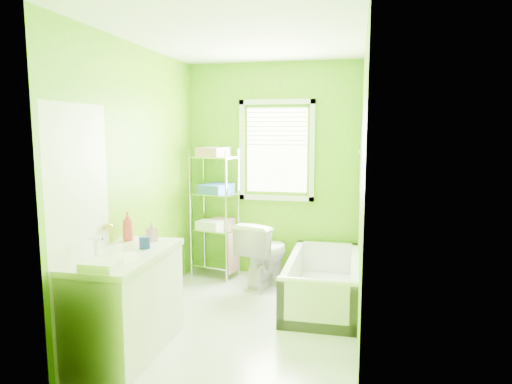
% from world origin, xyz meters
% --- Properties ---
extents(ground, '(2.90, 2.90, 0.00)m').
position_xyz_m(ground, '(0.00, 0.00, 0.00)').
color(ground, silver).
rests_on(ground, ground).
extents(room_envelope, '(2.14, 2.94, 2.62)m').
position_xyz_m(room_envelope, '(0.00, 0.00, 1.55)').
color(room_envelope, '#5EA407').
rests_on(room_envelope, ground).
extents(window, '(0.92, 0.05, 1.22)m').
position_xyz_m(window, '(0.05, 1.42, 1.61)').
color(window, white).
rests_on(window, ground).
extents(door, '(0.09, 0.80, 2.00)m').
position_xyz_m(door, '(-1.04, -1.00, 1.00)').
color(door, white).
rests_on(door, ground).
extents(right_wall_decor, '(0.04, 1.48, 1.17)m').
position_xyz_m(right_wall_decor, '(1.04, -0.02, 1.32)').
color(right_wall_decor, '#47080A').
rests_on(right_wall_decor, ground).
extents(bathtub, '(0.72, 1.54, 0.50)m').
position_xyz_m(bathtub, '(0.69, 0.56, 0.16)').
color(bathtub, white).
rests_on(bathtub, ground).
extents(toilet, '(0.61, 0.84, 0.77)m').
position_xyz_m(toilet, '(-0.01, 1.00, 0.38)').
color(toilet, white).
rests_on(toilet, ground).
extents(vanity, '(0.57, 1.11, 1.09)m').
position_xyz_m(vanity, '(-0.78, -0.83, 0.44)').
color(vanity, silver).
rests_on(vanity, ground).
extents(wire_shelf_unit, '(0.59, 0.48, 1.59)m').
position_xyz_m(wire_shelf_unit, '(-0.65, 1.21, 0.97)').
color(wire_shelf_unit, silver).
rests_on(wire_shelf_unit, ground).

